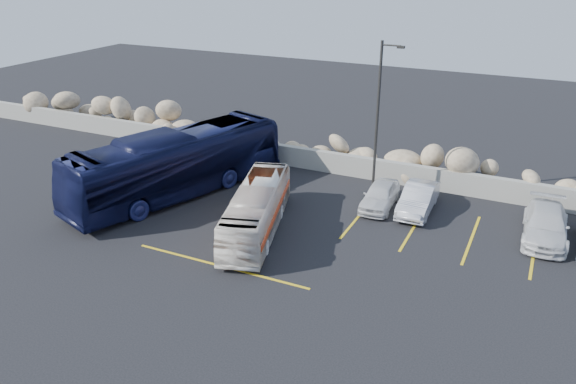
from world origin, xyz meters
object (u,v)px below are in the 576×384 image
at_px(car_b, 418,199).
at_px(car_c, 546,225).
at_px(tour_coach, 177,163).
at_px(car_a, 380,195).
at_px(lamppost, 378,118).
at_px(vintage_bus, 257,210).

xyz_separation_m(car_b, car_c, (5.78, -0.38, -0.00)).
height_order(tour_coach, car_a, tour_coach).
relative_size(lamppost, car_a, 2.19).
height_order(vintage_bus, car_c, vintage_bus).
height_order(lamppost, car_b, lamppost).
relative_size(car_a, car_b, 0.91).
bearing_deg(car_b, car_a, -171.01).
bearing_deg(car_b, lamppost, 164.43).
distance_m(tour_coach, car_b, 12.38).
distance_m(vintage_bus, tour_coach, 6.16).
relative_size(lamppost, car_b, 1.98).
xyz_separation_m(lamppost, car_a, (0.61, -0.96, -3.67)).
xyz_separation_m(vintage_bus, car_b, (6.11, 5.31, -0.42)).
distance_m(car_b, car_c, 5.79).
height_order(vintage_bus, tour_coach, tour_coach).
height_order(car_a, car_c, car_c).
xyz_separation_m(lamppost, car_c, (8.23, -1.01, -3.63)).
bearing_deg(lamppost, tour_coach, -157.50).
xyz_separation_m(tour_coach, car_b, (11.89, 3.28, -1.04)).
xyz_separation_m(car_a, car_c, (7.61, -0.05, 0.04)).
relative_size(tour_coach, car_a, 3.35).
bearing_deg(car_a, vintage_bus, -133.23).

